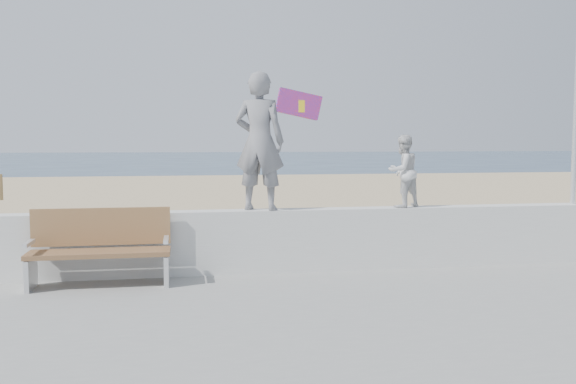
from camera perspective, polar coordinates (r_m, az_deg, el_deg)
name	(u,v)px	position (r m, az deg, el deg)	size (l,w,h in m)	color
ground	(298,324)	(7.07, 0.92, -12.22)	(220.00, 220.00, 0.00)	#2C4159
sand	(233,220)	(15.82, -5.19, -2.60)	(90.00, 40.00, 0.08)	tan
seawall	(272,241)	(8.85, -1.50, -4.56)	(30.00, 0.35, 0.90)	silver
adult	(259,141)	(8.71, -2.69, 4.75)	(0.72, 0.47, 1.96)	gray
child	(403,171)	(9.24, 10.71, 1.94)	(0.53, 0.41, 1.08)	silver
bench	(100,247)	(8.37, -17.15, -4.91)	(1.80, 0.57, 1.00)	brown
parafoil_kite	(300,105)	(12.60, 1.10, 8.19)	(0.97, 0.29, 0.66)	#F7311B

